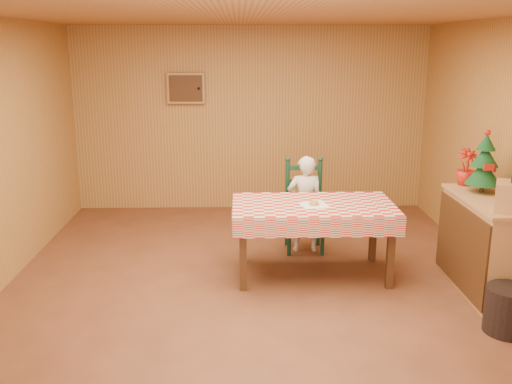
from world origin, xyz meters
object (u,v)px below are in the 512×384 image
(dining_table, at_px, (313,211))
(shelf_unit, at_px, (487,245))
(ladder_chair, at_px, (304,208))
(storage_bin, at_px, (509,310))
(christmas_tree, at_px, (484,164))
(seated_child, at_px, (305,204))

(dining_table, distance_m, shelf_unit, 1.70)
(ladder_chair, bearing_deg, dining_table, -90.00)
(storage_bin, bearing_deg, christmas_tree, 82.09)
(christmas_tree, bearing_deg, dining_table, 173.34)
(seated_child, relative_size, storage_bin, 2.86)
(shelf_unit, bearing_deg, dining_table, 164.84)
(ladder_chair, xyz_separation_m, seated_child, (-0.00, -0.06, 0.06))
(shelf_unit, xyz_separation_m, storage_bin, (-0.14, -0.84, -0.27))
(christmas_tree, bearing_deg, ladder_chair, 149.13)
(dining_table, xyz_separation_m, storage_bin, (1.48, -1.28, -0.49))
(shelf_unit, relative_size, storage_bin, 3.15)
(seated_child, relative_size, christmas_tree, 1.81)
(christmas_tree, distance_m, storage_bin, 1.50)
(ladder_chair, relative_size, shelf_unit, 0.87)
(christmas_tree, bearing_deg, shelf_unit, -91.98)
(christmas_tree, relative_size, storage_bin, 1.58)
(ladder_chair, relative_size, seated_child, 0.96)
(dining_table, distance_m, seated_child, 0.74)
(dining_table, relative_size, ladder_chair, 1.53)
(shelf_unit, height_order, storage_bin, shelf_unit)
(seated_child, bearing_deg, shelf_unit, 144.27)
(ladder_chair, relative_size, storage_bin, 2.75)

